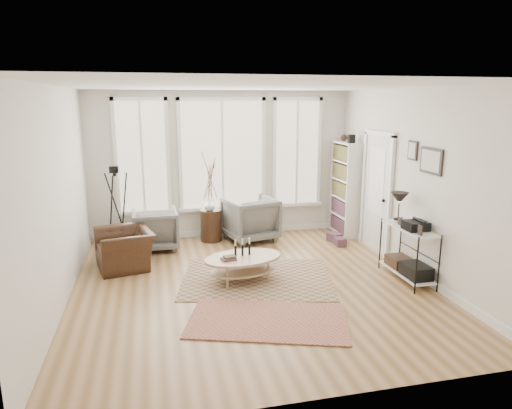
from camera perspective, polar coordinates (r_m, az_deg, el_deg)
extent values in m
plane|color=#A67F50|center=(6.94, -0.51, -10.06)|extent=(5.50, 5.50, 0.00)
plane|color=white|center=(6.39, -0.56, 14.62)|extent=(5.50, 5.50, 0.00)
cube|color=silver|center=(9.18, -4.24, 4.99)|extent=(5.20, 0.04, 2.90)
cube|color=silver|center=(3.96, 8.11, -5.77)|extent=(5.20, 0.04, 2.90)
cube|color=silver|center=(6.48, -23.59, 0.62)|extent=(0.04, 5.50, 2.90)
cube|color=silver|center=(7.50, 19.27, 2.53)|extent=(0.04, 5.50, 2.90)
cube|color=white|center=(9.46, -4.09, -3.38)|extent=(5.10, 0.04, 0.12)
cube|color=white|center=(7.85, 18.42, -7.50)|extent=(0.03, 5.40, 0.12)
cube|color=#D7B490|center=(9.14, -4.24, 6.22)|extent=(1.60, 0.03, 2.10)
cube|color=#D7B490|center=(9.03, -14.05, 5.79)|extent=(0.90, 0.03, 2.10)
cube|color=#D7B490|center=(9.49, 5.10, 6.45)|extent=(0.90, 0.03, 2.10)
cube|color=white|center=(9.12, -4.22, 6.20)|extent=(1.74, 0.06, 2.24)
cube|color=white|center=(9.02, -14.05, 5.78)|extent=(1.04, 0.06, 2.24)
cube|color=white|center=(9.48, 5.14, 6.44)|extent=(1.04, 0.06, 2.24)
cube|color=white|center=(9.29, -4.09, -0.44)|extent=(4.10, 0.12, 0.06)
cube|color=silver|center=(8.54, 14.87, 1.27)|extent=(0.04, 0.88, 2.10)
cube|color=white|center=(8.49, 14.85, 2.92)|extent=(0.01, 0.55, 1.20)
cube|color=white|center=(8.11, 16.37, 0.58)|extent=(0.06, 0.08, 2.18)
cube|color=white|center=(8.96, 13.34, 1.89)|extent=(0.06, 0.08, 2.18)
cube|color=white|center=(8.39, 15.21, 8.58)|extent=(0.06, 1.06, 0.08)
sphere|color=black|center=(8.25, 15.63, 0.46)|extent=(0.06, 0.06, 0.06)
cube|color=white|center=(9.08, 12.09, 1.45)|extent=(0.30, 0.03, 1.90)
cube|color=white|center=(9.81, 10.09, 2.38)|extent=(0.30, 0.03, 1.90)
cube|color=white|center=(9.51, 11.88, 1.97)|extent=(0.02, 0.85, 1.90)
cube|color=white|center=(9.45, 11.05, 1.93)|extent=(0.30, 0.81, 1.90)
cube|color=maroon|center=(9.45, 11.05, 1.93)|extent=(0.24, 0.75, 1.76)
cube|color=black|center=(9.13, 11.84, 8.06)|extent=(0.12, 0.10, 0.16)
sphere|color=#382216|center=(9.45, 10.95, 8.19)|extent=(0.14, 0.14, 0.14)
cube|color=white|center=(7.49, 18.28, -8.00)|extent=(0.37, 1.07, 0.03)
cube|color=white|center=(7.28, 18.67, -2.83)|extent=(0.37, 1.07, 0.02)
cylinder|color=black|center=(6.87, 19.44, -7.26)|extent=(0.02, 0.02, 0.85)
cylinder|color=black|center=(7.07, 21.93, -6.92)|extent=(0.02, 0.02, 0.85)
cylinder|color=black|center=(7.74, 15.28, -4.73)|extent=(0.02, 0.02, 0.85)
cylinder|color=black|center=(7.91, 17.59, -4.50)|extent=(0.02, 0.02, 0.85)
cylinder|color=black|center=(7.55, 17.33, -1.75)|extent=(0.14, 0.14, 0.02)
cylinder|color=black|center=(7.52, 17.40, -0.71)|extent=(0.02, 0.02, 0.30)
cone|color=black|center=(7.48, 17.50, 0.78)|extent=(0.28, 0.28, 0.18)
cube|color=black|center=(7.13, 19.34, -2.49)|extent=(0.32, 0.30, 0.13)
cube|color=black|center=(7.25, 19.36, -7.84)|extent=(0.32, 0.45, 0.20)
cube|color=#382216|center=(7.63, 17.48, -6.82)|extent=(0.32, 0.40, 0.16)
cube|color=black|center=(6.86, 19.83, -3.04)|extent=(0.02, 0.10, 0.14)
cube|color=black|center=(7.30, 17.56, -2.01)|extent=(0.02, 0.10, 0.12)
cube|color=black|center=(7.10, 21.07, 5.11)|extent=(0.03, 0.52, 0.38)
cube|color=silver|center=(7.10, 20.97, 5.11)|extent=(0.01, 0.44, 0.30)
cube|color=black|center=(7.51, 19.01, 6.41)|extent=(0.03, 0.24, 0.30)
cube|color=silver|center=(7.50, 18.92, 6.41)|extent=(0.01, 0.18, 0.24)
cube|color=brown|center=(7.18, 0.12, -9.22)|extent=(2.60, 2.17, 0.01)
cube|color=maroon|center=(5.91, 1.47, -14.24)|extent=(2.22, 1.66, 0.01)
ellipsoid|color=tan|center=(7.06, -1.61, -8.14)|extent=(1.15, 0.85, 0.03)
ellipsoid|color=tan|center=(6.99, -1.62, -6.67)|extent=(1.34, 1.00, 0.04)
cylinder|color=tan|center=(6.83, -4.08, -8.91)|extent=(0.03, 0.03, 0.35)
cylinder|color=tan|center=(6.96, 1.45, -8.47)|extent=(0.03, 0.03, 0.35)
cylinder|color=tan|center=(7.19, -4.57, -7.80)|extent=(0.03, 0.03, 0.35)
cylinder|color=tan|center=(7.30, 0.70, -7.40)|extent=(0.03, 0.03, 0.35)
cylinder|color=black|center=(6.98, -2.63, -5.79)|extent=(0.03, 0.03, 0.17)
cylinder|color=black|center=(7.00, -1.70, -5.73)|extent=(0.03, 0.03, 0.17)
cylinder|color=black|center=(7.03, -0.78, -5.67)|extent=(0.03, 0.03, 0.17)
cube|color=#314627|center=(6.86, -3.38, -6.67)|extent=(0.21, 0.15, 0.06)
imported|color=slate|center=(8.65, -12.45, -3.05)|extent=(0.83, 0.85, 0.75)
imported|color=slate|center=(8.98, -0.76, -1.80)|extent=(1.13, 1.15, 0.86)
cylinder|color=#382216|center=(9.00, -5.64, -2.60)|extent=(0.42, 0.42, 0.62)
imported|color=silver|center=(8.84, -5.84, -0.06)|extent=(0.25, 0.25, 0.22)
imported|color=#382216|center=(7.87, -16.08, -5.32)|extent=(1.13, 1.04, 0.63)
cylinder|color=black|center=(8.36, -17.25, 3.66)|extent=(0.07, 0.07, 0.07)
cube|color=black|center=(8.35, -17.29, 4.19)|extent=(0.17, 0.14, 0.11)
cylinder|color=black|center=(8.26, -17.33, 4.10)|extent=(0.07, 0.09, 0.07)
cube|color=maroon|center=(9.09, 9.79, -4.06)|extent=(0.27, 0.31, 0.17)
cube|color=maroon|center=(8.86, 10.46, -4.61)|extent=(0.19, 0.24, 0.15)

